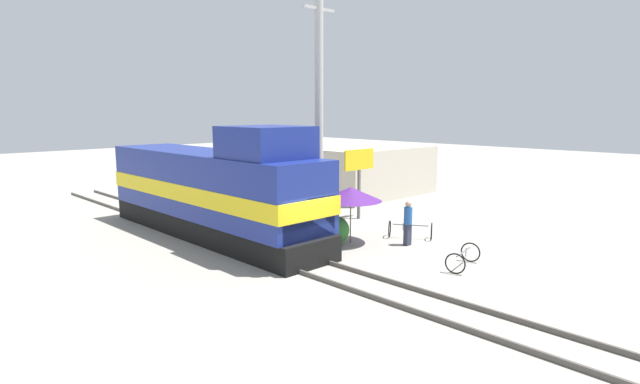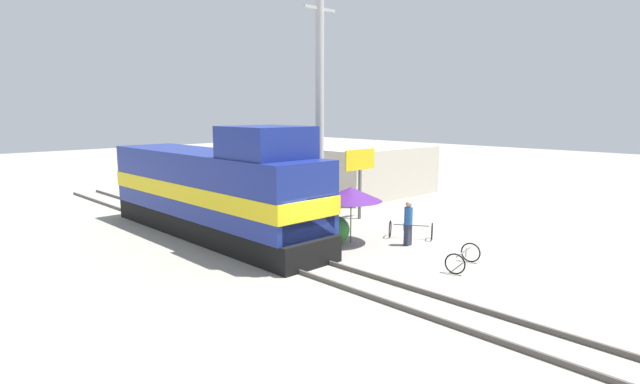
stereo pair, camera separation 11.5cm
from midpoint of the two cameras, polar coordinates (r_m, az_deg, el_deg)
The scene contains 12 objects.
ground_plane at distance 18.04m, azimuth -2.48°, elevation -8.25°, with size 120.00×120.00×0.00m, color gray.
rail_near at distance 17.57m, azimuth -4.24°, elevation -8.50°, with size 0.08×42.91×0.15m, color #4C4742.
rail_far at distance 18.48m, azimuth -0.81°, elevation -7.57°, with size 0.08×42.91×0.15m, color #4C4742.
locomotive at distance 21.79m, azimuth -12.00°, elevation 0.05°, with size 2.94×13.19×4.87m.
utility_pole at distance 22.57m, azimuth -0.27°, elevation 9.80°, with size 1.80×0.37×11.13m.
vendor_umbrella at distance 20.49m, azimuth 3.38°, elevation -0.22°, with size 2.57×2.57×2.34m.
billboard_sign at distance 25.01m, azimuth 4.37°, elevation 3.03°, with size 2.11×0.12×3.53m.
shrub_cluster at distance 20.59m, azimuth 1.61°, elevation -4.34°, with size 1.16×1.16×1.16m, color #2D722D.
person_bystander at distance 20.55m, azimuth 9.86°, elevation -3.28°, with size 0.34×0.34×1.84m.
bicycle at distance 21.80m, azimuth 10.13°, elevation -4.26°, with size 1.58×1.94×0.73m.
bicycle_spare at distance 18.24m, azimuth 15.87°, elevation -7.20°, with size 1.80×1.05×0.72m.
building_block_distant at distance 32.44m, azimuth 5.62°, elevation 2.41°, with size 8.21×4.82×3.11m, color beige.
Camera 1 is at (-11.48, -12.80, 5.46)m, focal length 28.00 mm.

